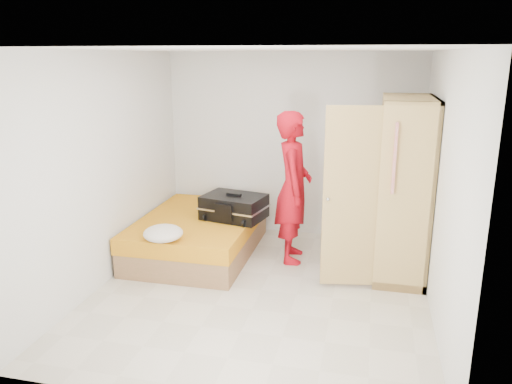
% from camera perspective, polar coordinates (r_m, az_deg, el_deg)
% --- Properties ---
extents(room, '(4.00, 4.02, 2.60)m').
position_cam_1_polar(room, '(5.25, 0.62, 1.62)').
color(room, beige).
rests_on(room, ground).
extents(bed, '(1.42, 2.02, 0.50)m').
position_cam_1_polar(bed, '(6.67, -6.58, -4.89)').
color(bed, '#996945').
rests_on(bed, ground).
extents(wardrobe, '(1.16, 1.28, 2.10)m').
position_cam_1_polar(wardrobe, '(6.04, 16.00, -0.10)').
color(wardrobe, '#E6C370').
rests_on(wardrobe, ground).
extents(person, '(0.55, 0.75, 1.90)m').
position_cam_1_polar(person, '(6.25, 4.29, 0.53)').
color(person, red).
rests_on(person, ground).
extents(suitcase, '(0.88, 0.72, 0.33)m').
position_cam_1_polar(suitcase, '(6.46, -2.53, -1.71)').
color(suitcase, black).
rests_on(suitcase, bed).
extents(round_cushion, '(0.45, 0.45, 0.17)m').
position_cam_1_polar(round_cushion, '(5.80, -10.56, -4.66)').
color(round_cushion, white).
rests_on(round_cushion, bed).
extents(pillow, '(0.62, 0.41, 0.10)m').
position_cam_1_polar(pillow, '(7.28, -2.96, -0.56)').
color(pillow, white).
rests_on(pillow, bed).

